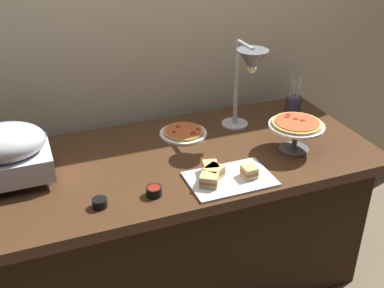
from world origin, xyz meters
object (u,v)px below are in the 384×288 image
Objects in this scene: pizza_plate_center at (296,127)px; sauce_cup_far at (154,191)px; chafing_dish at (6,152)px; utensil_holder at (293,105)px; heat_lamp at (249,68)px; pizza_plate_front at (183,133)px; sandwich_platter at (224,176)px; sauce_cup_near at (100,203)px.

pizza_plate_center is 3.97× the size of sauce_cup_far.
chafing_dish is 1.50× the size of utensil_holder.
pizza_plate_center is at bearing 9.53° from sauce_cup_far.
chafing_dish is 0.75× the size of heat_lamp.
pizza_plate_front is at bearing 158.58° from heat_lamp.
chafing_dish is at bearing -174.25° from utensil_holder.
utensil_holder reaches higher than pizza_plate_center.
chafing_dish is 0.92m from sandwich_platter.
heat_lamp is 7.00× the size of sauce_cup_far.
pizza_plate_center reaches higher than sauce_cup_near.
heat_lamp is 0.46m from pizza_plate_front.
sauce_cup_near is (-0.81, -0.35, -0.33)m from heat_lamp.
pizza_plate_center is (0.44, -0.34, 0.11)m from pizza_plate_front.
chafing_dish is at bearing 134.74° from sauce_cup_near.
sauce_cup_near is at bearing 179.73° from sauce_cup_far.
pizza_plate_center is 4.39× the size of sauce_cup_near.
heat_lamp is 1.91× the size of pizza_plate_front.
sauce_cup_near reaches higher than pizza_plate_front.
pizza_plate_front is 1.05× the size of utensil_holder.
chafing_dish is 0.95× the size of sandwich_platter.
utensil_holder reaches higher than sandwich_platter.
pizza_plate_center is 1.13× the size of utensil_holder.
sandwich_platter is at bearing -0.12° from sauce_cup_near.
sauce_cup_near is at bearing -138.46° from pizza_plate_front.
utensil_holder is at bearing 18.68° from heat_lamp.
sauce_cup_far is (0.22, -0.00, 0.00)m from sauce_cup_near.
utensil_holder reaches higher than pizza_plate_front.
chafing_dish is at bearing -170.12° from pizza_plate_front.
pizza_plate_center is 0.45m from sandwich_platter.
pizza_plate_front is at bearing -179.68° from utensil_holder.
sandwich_platter is at bearing -0.02° from sauce_cup_far.
pizza_plate_front is at bearing 57.18° from sauce_cup_far.
pizza_plate_front is 0.46m from sandwich_platter.
pizza_plate_front is 0.57m from pizza_plate_center.
pizza_plate_front is at bearing 92.14° from sandwich_platter.
sauce_cup_far is (-0.30, -0.46, 0.01)m from pizza_plate_front.
pizza_plate_front is 0.64m from utensil_holder.
sauce_cup_far is (0.53, -0.32, -0.13)m from chafing_dish.
chafing_dish is at bearing 171.40° from pizza_plate_center.
heat_lamp reaches higher than sauce_cup_near.
sauce_cup_near is 1.25m from utensil_holder.
pizza_plate_front is 0.55m from sauce_cup_far.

